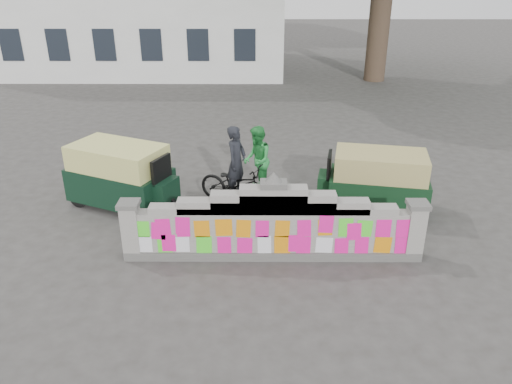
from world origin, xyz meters
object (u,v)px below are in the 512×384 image
pedestrian (257,160)px  cyclist_bike (237,184)px  cyclist_rider (237,171)px  rickshaw_right (376,181)px  rickshaw_left (122,175)px

pedestrian → cyclist_bike: bearing=-38.0°
cyclist_rider → pedestrian: 0.94m
rickshaw_right → cyclist_rider: bearing=5.2°
rickshaw_left → rickshaw_right: rickshaw_left is taller
pedestrian → rickshaw_left: pedestrian is taller
rickshaw_right → cyclist_bike: bearing=5.2°
cyclist_bike → pedestrian: bearing=-9.6°
cyclist_bike → rickshaw_right: rickshaw_right is taller
cyclist_bike → rickshaw_right: bearing=-70.8°
cyclist_rider → rickshaw_left: bearing=116.5°
rickshaw_left → rickshaw_right: 6.51m
cyclist_rider → rickshaw_right: cyclist_rider is taller
cyclist_bike → rickshaw_left: 2.98m
cyclist_rider → rickshaw_left: 2.97m
pedestrian → cyclist_rider: bearing=-38.0°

